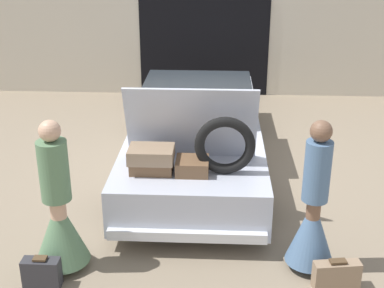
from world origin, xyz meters
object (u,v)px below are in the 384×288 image
(person_left, at_px, (59,217))
(suitcase_beside_right_person, at_px, (336,275))
(car, at_px, (196,131))
(person_right, at_px, (313,217))
(suitcase_beside_left_person, at_px, (42,273))

(person_left, relative_size, suitcase_beside_right_person, 3.43)
(car, distance_m, person_left, 3.11)
(person_left, distance_m, suitcase_beside_right_person, 3.01)
(person_left, height_order, person_right, person_right)
(car, relative_size, person_right, 2.95)
(person_left, height_order, suitcase_beside_left_person, person_left)
(person_right, bearing_deg, suitcase_beside_left_person, 96.25)
(suitcase_beside_left_person, height_order, suitcase_beside_right_person, suitcase_beside_left_person)
(car, xyz_separation_m, person_left, (-1.37, -2.79, 0.05))
(person_left, bearing_deg, suitcase_beside_right_person, 73.05)
(person_left, bearing_deg, suitcase_beside_left_person, -31.07)
(car, distance_m, suitcase_beside_left_person, 3.52)
(car, bearing_deg, person_left, -116.10)
(suitcase_beside_left_person, bearing_deg, suitcase_beside_right_person, 2.43)
(person_right, distance_m, suitcase_beside_left_person, 2.94)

